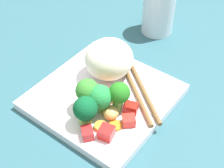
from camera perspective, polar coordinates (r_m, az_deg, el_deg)
ground_plane at (r=61.68cm, az=-1.45°, el=-3.40°), size 110.00×110.00×2.00cm
square_plate at (r=60.36cm, az=-1.48°, el=-2.21°), size 23.12×23.12×1.65cm
rice_mound at (r=61.06cm, az=-0.53°, el=4.37°), size 12.39×12.51×7.70cm
broccoli_floret_0 at (r=54.38cm, az=1.25°, el=-1.85°), size 3.67×3.67×6.06cm
broccoli_floret_1 at (r=52.85cm, az=-4.66°, el=-4.51°), size 4.07×4.07×5.73cm
broccoli_floret_2 at (r=54.13cm, az=-2.14°, el=-2.37°), size 4.23×4.23×5.78cm
broccoli_floret_3 at (r=54.97cm, az=-4.63°, el=-1.09°), size 4.09×4.09×6.14cm
carrot_slice_0 at (r=58.58cm, az=0.06°, el=-2.30°), size 2.92×2.92×0.75cm
carrot_slice_1 at (r=54.36cm, az=0.61°, el=-7.27°), size 2.44×2.44×0.52cm
carrot_slice_2 at (r=54.16cm, az=-2.00°, el=-7.40°), size 2.39×2.39×0.71cm
pepper_chunk_0 at (r=52.56cm, az=-0.96°, el=-8.45°), size 2.70×2.68×1.96cm
pepper_chunk_1 at (r=57.71cm, az=-2.32°, el=-2.19°), size 3.62×3.14×2.22cm
pepper_chunk_2 at (r=52.84cm, az=-4.30°, el=-8.51°), size 2.88×2.80×1.64cm
pepper_chunk_3 at (r=54.39cm, az=2.93°, el=-6.39°), size 2.91×2.89×1.63cm
pepper_chunk_4 at (r=56.14cm, az=3.28°, el=-4.20°), size 2.86×2.47×1.82cm
chicken_piece_0 at (r=55.08cm, az=-0.25°, el=-5.03°), size 3.50×3.40×2.19cm
chopstick_pair at (r=62.07cm, az=3.88°, el=0.85°), size 19.84×16.15×0.82cm
drinking_glass at (r=76.19cm, az=8.11°, el=12.60°), size 7.27×7.27×10.85cm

